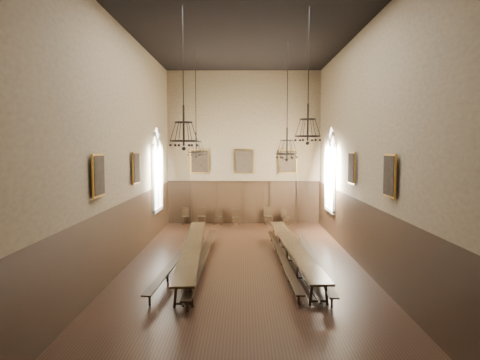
{
  "coord_description": "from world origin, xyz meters",
  "views": [
    {
      "loc": [
        0.0,
        -16.3,
        4.56
      ],
      "look_at": [
        -0.15,
        1.5,
        3.17
      ],
      "focal_mm": 32.0,
      "sensor_mm": 36.0,
      "label": 1
    }
  ],
  "objects_px": {
    "table_left": "(193,255)",
    "bench_left_inner": "(203,259)",
    "chair_5": "(268,219)",
    "chandelier_front_left": "(184,132)",
    "chair_6": "(285,220)",
    "chair_2": "(218,220)",
    "bench_right_inner": "(282,258)",
    "chair_1": "(202,219)",
    "chair_0": "(186,219)",
    "bench_left_outer": "(181,257)",
    "chandelier_back_left": "(196,144)",
    "chandelier_back_right": "(287,147)",
    "table_right": "(293,254)",
    "chair_3": "(236,220)",
    "bench_right_outer": "(311,258)",
    "chandelier_front_right": "(308,127)"
  },
  "relations": [
    {
      "from": "chair_5",
      "to": "bench_right_outer",
      "type": "bearing_deg",
      "value": -87.68
    },
    {
      "from": "bench_right_outer",
      "to": "chair_0",
      "type": "distance_m",
      "value": 10.61
    },
    {
      "from": "chandelier_back_left",
      "to": "chair_1",
      "type": "bearing_deg",
      "value": 93.45
    },
    {
      "from": "chair_5",
      "to": "chandelier_back_left",
      "type": "distance_m",
      "value": 8.0
    },
    {
      "from": "table_left",
      "to": "chair_0",
      "type": "bearing_deg",
      "value": 99.41
    },
    {
      "from": "chair_2",
      "to": "chair_6",
      "type": "bearing_deg",
      "value": 9.06
    },
    {
      "from": "bench_left_outer",
      "to": "chair_0",
      "type": "distance_m",
      "value": 8.66
    },
    {
      "from": "bench_right_inner",
      "to": "chandelier_front_left",
      "type": "height_order",
      "value": "chandelier_front_left"
    },
    {
      "from": "chair_5",
      "to": "chandelier_front_left",
      "type": "xyz_separation_m",
      "value": [
        -3.38,
        -11.06,
        4.72
      ]
    },
    {
      "from": "chair_6",
      "to": "chandelier_front_left",
      "type": "distance_m",
      "value": 12.78
    },
    {
      "from": "bench_left_outer",
      "to": "chair_6",
      "type": "bearing_deg",
      "value": 60.25
    },
    {
      "from": "bench_right_inner",
      "to": "chair_5",
      "type": "xyz_separation_m",
      "value": [
        -0.02,
        8.63,
        0.05
      ]
    },
    {
      "from": "bench_right_inner",
      "to": "chair_5",
      "type": "height_order",
      "value": "chair_5"
    },
    {
      "from": "chair_0",
      "to": "chair_5",
      "type": "bearing_deg",
      "value": -16.4
    },
    {
      "from": "table_left",
      "to": "chandelier_front_right",
      "type": "height_order",
      "value": "chandelier_front_right"
    },
    {
      "from": "chair_3",
      "to": "chandelier_back_left",
      "type": "bearing_deg",
      "value": -112.6
    },
    {
      "from": "chair_1",
      "to": "chair_3",
      "type": "xyz_separation_m",
      "value": [
        2.02,
        -0.08,
        -0.03
      ]
    },
    {
      "from": "chair_5",
      "to": "chandelier_back_right",
      "type": "relative_size",
      "value": 0.21
    },
    {
      "from": "bench_right_inner",
      "to": "chair_6",
      "type": "xyz_separation_m",
      "value": [
        0.95,
        8.61,
        0.01
      ]
    },
    {
      "from": "bench_right_outer",
      "to": "chandelier_front_left",
      "type": "distance_m",
      "value": 6.99
    },
    {
      "from": "bench_right_outer",
      "to": "chair_2",
      "type": "bearing_deg",
      "value": 115.28
    },
    {
      "from": "chandelier_back_right",
      "to": "chandelier_front_left",
      "type": "distance_m",
      "value": 6.18
    },
    {
      "from": "chair_6",
      "to": "chair_5",
      "type": "bearing_deg",
      "value": 163.1
    },
    {
      "from": "bench_left_outer",
      "to": "chandelier_front_left",
      "type": "distance_m",
      "value": 5.4
    },
    {
      "from": "chair_0",
      "to": "chandelier_back_right",
      "type": "relative_size",
      "value": 0.2
    },
    {
      "from": "bench_right_inner",
      "to": "table_left",
      "type": "bearing_deg",
      "value": 179.33
    },
    {
      "from": "table_right",
      "to": "bench_right_inner",
      "type": "height_order",
      "value": "table_right"
    },
    {
      "from": "bench_right_inner",
      "to": "chair_6",
      "type": "height_order",
      "value": "chair_6"
    },
    {
      "from": "chandelier_front_right",
      "to": "chair_6",
      "type": "bearing_deg",
      "value": 88.18
    },
    {
      "from": "chair_0",
      "to": "chandelier_back_left",
      "type": "xyz_separation_m",
      "value": [
        1.28,
        -5.7,
        4.39
      ]
    },
    {
      "from": "table_left",
      "to": "table_right",
      "type": "xyz_separation_m",
      "value": [
        3.91,
        0.2,
        -0.0
      ]
    },
    {
      "from": "bench_right_inner",
      "to": "chair_1",
      "type": "distance_m",
      "value": 9.49
    },
    {
      "from": "bench_left_outer",
      "to": "chandelier_front_right",
      "type": "relative_size",
      "value": 2.23
    },
    {
      "from": "table_left",
      "to": "bench_left_inner",
      "type": "height_order",
      "value": "table_left"
    },
    {
      "from": "bench_left_outer",
      "to": "chandelier_back_left",
      "type": "relative_size",
      "value": 1.96
    },
    {
      "from": "chair_6",
      "to": "chandelier_front_left",
      "type": "bearing_deg",
      "value": -127.09
    },
    {
      "from": "bench_left_outer",
      "to": "chair_3",
      "type": "bearing_deg",
      "value": 76.78
    },
    {
      "from": "table_left",
      "to": "bench_right_inner",
      "type": "relative_size",
      "value": 1.1
    },
    {
      "from": "bench_right_inner",
      "to": "chandelier_front_left",
      "type": "xyz_separation_m",
      "value": [
        -3.41,
        -2.43,
        4.77
      ]
    },
    {
      "from": "chair_2",
      "to": "chandelier_front_left",
      "type": "relative_size",
      "value": 0.22
    },
    {
      "from": "bench_left_outer",
      "to": "bench_right_inner",
      "type": "distance_m",
      "value": 3.93
    },
    {
      "from": "chair_1",
      "to": "chandelier_front_right",
      "type": "relative_size",
      "value": 0.23
    },
    {
      "from": "chair_1",
      "to": "bench_right_inner",
      "type": "bearing_deg",
      "value": -64.95
    },
    {
      "from": "bench_right_outer",
      "to": "bench_left_inner",
      "type": "bearing_deg",
      "value": -178.09
    },
    {
      "from": "bench_right_outer",
      "to": "chair_6",
      "type": "distance_m",
      "value": 8.66
    },
    {
      "from": "chair_2",
      "to": "chandelier_front_right",
      "type": "bearing_deg",
      "value": -62.52
    },
    {
      "from": "bench_left_outer",
      "to": "chandelier_back_left",
      "type": "height_order",
      "value": "chandelier_back_left"
    },
    {
      "from": "table_left",
      "to": "chair_5",
      "type": "xyz_separation_m",
      "value": [
        3.44,
        8.59,
        -0.08
      ]
    },
    {
      "from": "chair_2",
      "to": "bench_left_inner",
      "type": "bearing_deg",
      "value": -80.92
    },
    {
      "from": "chair_0",
      "to": "chair_3",
      "type": "bearing_deg",
      "value": -18.39
    }
  ]
}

